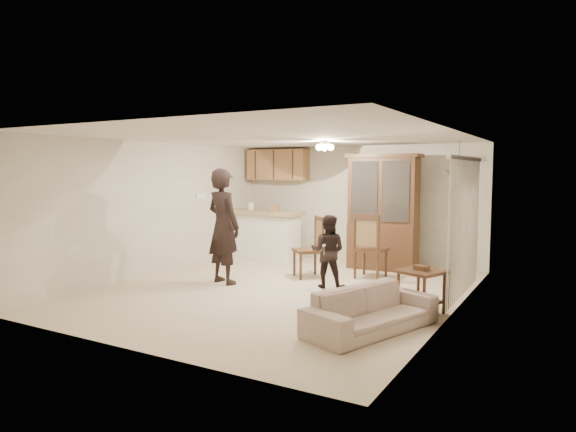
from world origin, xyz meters
The scene contains 23 objects.
floor centered at (0.00, 0.00, 0.00)m, with size 6.50×6.50×0.00m, color beige.
ceiling centered at (0.00, 0.00, 2.50)m, with size 5.50×6.50×0.02m, color silver.
wall_back centered at (0.00, 3.25, 1.25)m, with size 5.50×0.02×2.50m, color silver.
wall_front centered at (0.00, -3.25, 1.25)m, with size 5.50×0.02×2.50m, color silver.
wall_left centered at (-2.75, 0.00, 1.25)m, with size 0.02×6.50×2.50m, color silver.
wall_right centered at (2.75, 0.00, 1.25)m, with size 0.02×6.50×2.50m, color silver.
breakfast_bar centered at (-1.85, 2.35, 0.50)m, with size 1.60×0.55×1.00m, color white.
bar_top centered at (-1.85, 2.35, 1.05)m, with size 1.75×0.70×0.08m, color tan.
upper_cabinets centered at (-1.90, 3.07, 2.10)m, with size 1.50×0.34×0.70m, color olive.
vertical_blinds centered at (2.71, 0.90, 1.10)m, with size 0.06×2.30×2.10m, color beige, non-canonical shape.
ceiling_fixture centered at (0.20, 1.20, 2.40)m, with size 0.36×0.36×0.20m, color beige, non-canonical shape.
hanging_plant centered at (2.30, 2.40, 1.85)m, with size 0.43×0.37×0.48m, color #335722.
plant_cord centered at (2.30, 2.40, 2.17)m, with size 0.01×0.01×0.65m, color #29221E.
sofa centered at (2.06, -1.32, 0.37)m, with size 1.87×0.73×0.73m, color beige.
adult centered at (-1.15, -0.03, 0.90)m, with size 0.66×0.43×1.80m, color black.
child centered at (0.57, 0.57, 0.68)m, with size 0.66×0.51×1.35m, color black.
china_hutch centered at (0.83, 2.60, 1.13)m, with size 1.47×0.60×2.29m.
side_table centered at (2.36, -0.20, 0.31)m, with size 0.72×0.72×0.67m.
chair_bar centered at (-2.28, 2.59, 0.29)m, with size 0.48×0.48×1.01m.
chair_hutch_left centered at (-0.10, 1.15, 0.32)m, with size 0.70×0.70×1.12m.
chair_hutch_right centered at (0.93, 1.67, 0.33)m, with size 0.54×0.54×1.19m.
controller_adult centered at (-1.27, -0.48, 1.54)m, with size 0.05×0.17×0.05m, color white.
controller_child centered at (0.64, 0.29, 0.75)m, with size 0.03×0.11×0.03m, color white.
Camera 1 is at (4.21, -7.16, 1.96)m, focal length 32.00 mm.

